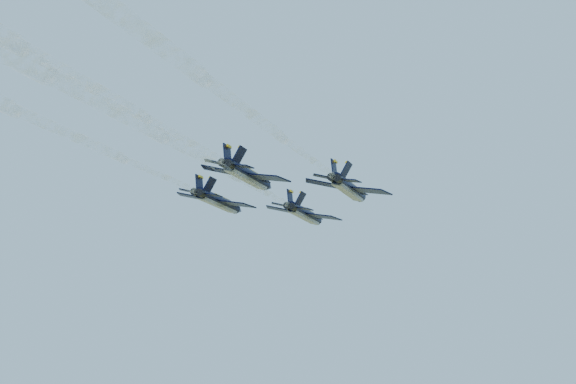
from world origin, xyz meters
The scene contains 5 objects.
jet_lead centered at (-2.70, 8.36, 106.77)m, with size 11.83×16.09×4.25m.
jet_left centered at (-9.39, -4.82, 106.77)m, with size 11.83×16.09×4.25m.
jet_right centered at (9.95, -1.09, 106.77)m, with size 11.83×16.09×4.25m.
jet_slot centered at (1.80, -13.52, 106.77)m, with size 11.83×16.09×4.25m.
smoke_trail_lead centered at (9.84, -47.84, 106.80)m, with size 18.60×76.35×2.37m.
Camera 1 is at (58.55, -94.66, 77.49)m, focal length 50.00 mm.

